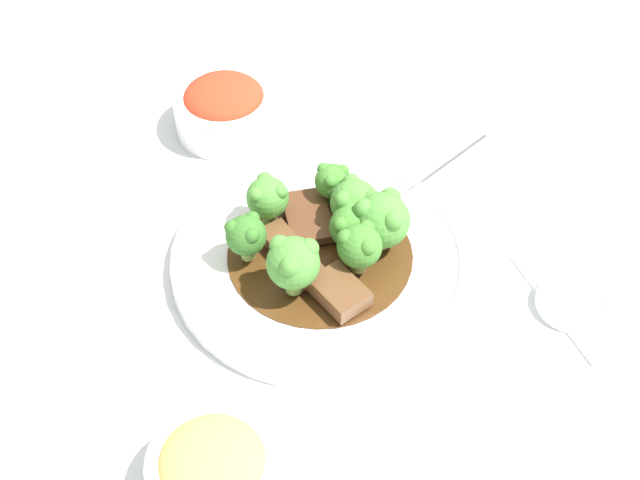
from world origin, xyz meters
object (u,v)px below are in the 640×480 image
object	(u,v)px
broccoli_floret_0	(360,246)
serving_spoon	(388,197)
broccoli_floret_6	(246,235)
beef_strip_0	(308,217)
broccoli_floret_7	(268,197)
beef_strip_1	(339,292)
broccoli_floret_1	(354,202)
beef_strip_2	(292,254)
broccoli_floret_3	(382,219)
broccoli_floret_5	(332,181)
side_bowl_kimchi	(224,107)
main_plate	(320,258)
sauce_dish	(571,301)
broccoli_floret_2	(293,262)
side_bowl_appetizer	(213,470)
broccoli_floret_4	(351,226)

from	to	relation	value
broccoli_floret_0	serving_spoon	world-z (taller)	broccoli_floret_0
broccoli_floret_6	beef_strip_0	bearing A→B (deg)	98.60
beef_strip_0	broccoli_floret_7	distance (m)	0.04
broccoli_floret_7	broccoli_floret_6	bearing A→B (deg)	-51.78
beef_strip_1	broccoli_floret_7	size ratio (longest dim) A/B	1.06
broccoli_floret_0	broccoli_floret_1	distance (m)	0.06
beef_strip_2	broccoli_floret_3	world-z (taller)	broccoli_floret_3
broccoli_floret_5	side_bowl_kimchi	size ratio (longest dim) A/B	0.40
main_plate	broccoli_floret_5	bearing A→B (deg)	138.80
broccoli_floret_1	sauce_dish	distance (m)	0.21
beef_strip_2	side_bowl_kimchi	distance (m)	0.21
broccoli_floret_2	broccoli_floret_6	size ratio (longest dim) A/B	1.24
broccoli_floret_6	sauce_dish	size ratio (longest dim) A/B	0.76
broccoli_floret_1	broccoli_floret_7	world-z (taller)	same
beef_strip_0	side_bowl_kimchi	xyz separation A→B (m)	(-0.17, 0.00, 0.00)
broccoli_floret_2	broccoli_floret_3	bearing A→B (deg)	93.44
beef_strip_1	broccoli_floret_6	distance (m)	0.09
broccoli_floret_0	sauce_dish	size ratio (longest dim) A/B	0.81
beef_strip_2	broccoli_floret_1	size ratio (longest dim) A/B	1.56
broccoli_floret_2	broccoli_floret_7	bearing A→B (deg)	165.41
side_bowl_kimchi	side_bowl_appetizer	distance (m)	0.41
main_plate	sauce_dish	size ratio (longest dim) A/B	4.42
broccoli_floret_0	broccoli_floret_1	world-z (taller)	same
broccoli_floret_7	sauce_dish	world-z (taller)	broccoli_floret_7
broccoli_floret_5	broccoli_floret_7	distance (m)	0.06
beef_strip_2	broccoli_floret_6	bearing A→B (deg)	-124.58
broccoli_floret_4	beef_strip_2	bearing A→B (deg)	-105.12
serving_spoon	side_bowl_kimchi	distance (m)	0.21
beef_strip_2	broccoli_floret_1	bearing A→B (deg)	96.53
beef_strip_1	broccoli_floret_1	bearing A→B (deg)	139.34
beef_strip_1	broccoli_floret_5	xyz separation A→B (m)	(-0.10, 0.06, 0.02)
beef_strip_1	broccoli_floret_1	xyz separation A→B (m)	(-0.07, 0.06, 0.02)
beef_strip_1	broccoli_floret_5	world-z (taller)	broccoli_floret_5
broccoli_floret_6	main_plate	bearing A→B (deg)	64.21
broccoli_floret_6	side_bowl_kimchi	distance (m)	0.20
beef_strip_2	side_bowl_appetizer	xyz separation A→B (m)	(0.15, -0.15, 0.00)
broccoli_floret_1	broccoli_floret_5	size ratio (longest dim) A/B	1.17
beef_strip_0	broccoli_floret_6	bearing A→B (deg)	-81.40
beef_strip_2	side_bowl_appetizer	bearing A→B (deg)	-45.33
beef_strip_0	broccoli_floret_4	world-z (taller)	broccoli_floret_4
main_plate	side_bowl_kimchi	world-z (taller)	side_bowl_kimchi
beef_strip_0	broccoli_floret_2	xyz separation A→B (m)	(0.06, -0.05, 0.03)
broccoli_floret_1	serving_spoon	xyz separation A→B (m)	(-0.01, 0.04, -0.02)
main_plate	beef_strip_2	distance (m)	0.03
beef_strip_0	broccoli_floret_5	xyz separation A→B (m)	(-0.01, 0.03, 0.02)
beef_strip_1	broccoli_floret_7	bearing A→B (deg)	-176.61
sauce_dish	broccoli_floret_6	bearing A→B (deg)	-129.57
broccoli_floret_0	sauce_dish	world-z (taller)	broccoli_floret_0
broccoli_floret_6	broccoli_floret_5	bearing A→B (deg)	102.02
broccoli_floret_5	side_bowl_kimchi	xyz separation A→B (m)	(-0.16, -0.03, -0.02)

